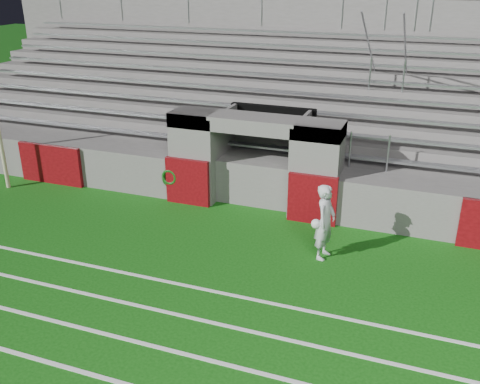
% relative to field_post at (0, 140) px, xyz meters
% --- Properties ---
extents(ground, '(90.00, 90.00, 0.00)m').
position_rel_field_post_xyz_m(ground, '(7.56, -2.15, -1.52)').
color(ground, '#0F4D0C').
rests_on(ground, ground).
extents(field_post, '(0.12, 0.12, 3.04)m').
position_rel_field_post_xyz_m(field_post, '(0.00, 0.00, 0.00)').
color(field_post, beige).
rests_on(field_post, ground).
extents(stadium_structure, '(26.00, 8.48, 5.42)m').
position_rel_field_post_xyz_m(stadium_structure, '(7.56, 5.82, -0.03)').
color(stadium_structure, '#5D5A58').
rests_on(stadium_structure, ground).
extents(goalkeeper_with_ball, '(0.57, 0.72, 1.81)m').
position_rel_field_post_xyz_m(goalkeeper_with_ball, '(10.04, -0.91, -0.61)').
color(goalkeeper_with_ball, silver).
rests_on(goalkeeper_with_ball, ground).
extents(hose_coil, '(0.52, 0.14, 0.58)m').
position_rel_field_post_xyz_m(hose_coil, '(5.21, 0.77, -0.81)').
color(hose_coil, '#0D400C').
rests_on(hose_coil, ground).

